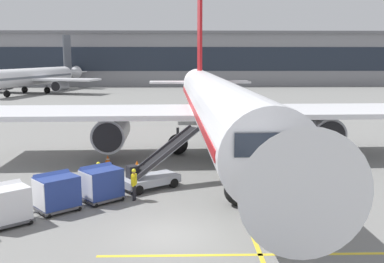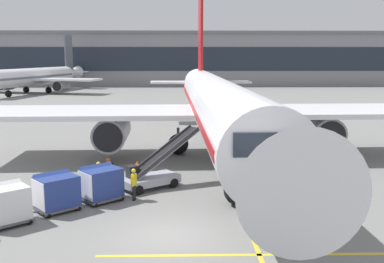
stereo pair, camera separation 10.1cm
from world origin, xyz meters
name	(u,v)px [view 2 (the right image)]	position (x,y,z in m)	size (l,w,h in m)	color
ground_plane	(168,235)	(0.00, 0.00, 0.00)	(600.00, 600.00, 0.00)	slate
parked_airplane	(217,105)	(3.23, 15.38, 3.95)	(35.52, 45.74, 15.50)	white
belt_loader	(153,172)	(-1.11, 7.22, 0.92)	(4.88, 3.98, 3.43)	#A3A8B2
baggage_cart_lead	(101,183)	(-3.71, 4.79, 1.00)	(2.59, 2.52, 1.91)	#515156
baggage_cart_second	(56,191)	(-5.67, 3.29, 1.00)	(2.59, 2.52, 1.91)	#515156
baggage_cart_third	(5,204)	(-7.49, 1.45, 1.00)	(2.59, 2.52, 1.91)	#515156
ground_crew_by_loader	(99,175)	(-4.14, 6.47, 1.00)	(0.56, 0.32, 1.74)	#333847
ground_crew_by_carts	(134,182)	(-1.97, 4.85, 1.00)	(0.30, 0.57, 1.74)	black
safety_cone_engine_keepout	(137,166)	(-2.40, 10.89, 0.38)	(0.69, 0.69, 0.78)	black
safety_cone_wingtip	(108,160)	(-4.68, 12.95, 0.34)	(0.61, 0.61, 0.70)	black
apron_guidance_line_lead_in	(223,159)	(3.65, 14.57, 0.00)	(0.20, 110.00, 0.01)	yellow
apron_guidance_line_stop_bar	(249,255)	(3.25, -1.99, 0.00)	(12.00, 0.20, 0.01)	yellow
terminal_building	(184,59)	(0.82, 102.29, 6.72)	(118.52, 19.00, 13.55)	gray
distant_airplane	(35,77)	(-29.50, 74.18, 3.32)	(27.85, 35.92, 12.30)	white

